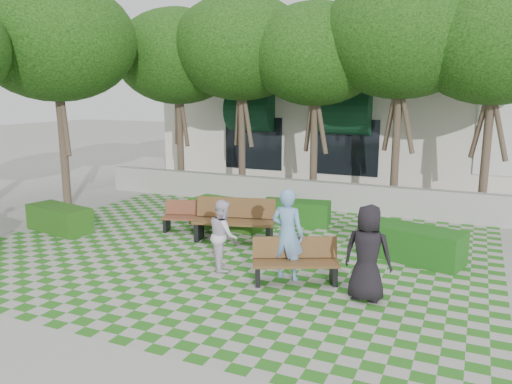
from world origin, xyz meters
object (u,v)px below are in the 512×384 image
at_px(bench_east, 295,262).
at_px(hedge_midright, 296,212).
at_px(person_dark, 368,253).
at_px(person_blue, 288,234).
at_px(bench_west, 192,217).
at_px(hedge_east, 412,244).
at_px(person_white, 223,235).
at_px(bench_mid, 234,221).
at_px(hedge_midleft, 228,213).
at_px(hedge_west, 59,219).

bearing_deg(bench_east, hedge_midright, 84.44).
bearing_deg(bench_east, person_dark, -35.64).
bearing_deg(person_dark, hedge_midright, -54.68).
bearing_deg(person_blue, hedge_midright, -68.76).
height_order(bench_west, person_dark, person_dark).
distance_m(hedge_east, person_blue, 3.16).
bearing_deg(person_white, bench_east, -129.60).
distance_m(hedge_midright, person_dark, 5.48).
xyz_separation_m(hedge_east, person_blue, (-2.18, -2.22, 0.55)).
height_order(bench_mid, person_white, person_white).
relative_size(bench_east, person_blue, 0.95).
height_order(bench_mid, hedge_midleft, bench_mid).
height_order(hedge_east, hedge_midleft, hedge_east).
bearing_deg(bench_east, person_white, 151.20).
bearing_deg(bench_west, person_blue, -49.05).
relative_size(hedge_midright, person_blue, 1.02).
xyz_separation_m(bench_east, hedge_midleft, (-3.17, 3.23, -0.05)).
relative_size(hedge_midleft, person_blue, 1.15).
bearing_deg(hedge_midleft, bench_east, -45.52).
xyz_separation_m(bench_west, person_dark, (5.29, -2.65, 0.49)).
xyz_separation_m(bench_mid, person_dark, (3.86, -2.35, 0.37)).
xyz_separation_m(bench_east, person_dark, (1.47, -0.28, 0.46)).
bearing_deg(hedge_east, person_white, -148.41).
height_order(bench_east, hedge_midright, bench_east).
xyz_separation_m(hedge_west, person_white, (5.49, -0.81, 0.41)).
xyz_separation_m(bench_west, hedge_west, (-3.35, -1.45, -0.06)).
bearing_deg(person_white, person_dark, -132.82).
xyz_separation_m(hedge_east, hedge_midright, (-3.47, 1.93, -0.05)).
bearing_deg(person_white, person_blue, -125.11).
bearing_deg(hedge_west, person_blue, -6.52).
bearing_deg(person_blue, hedge_east, -130.51).
bearing_deg(person_blue, hedge_west, -2.49).
relative_size(hedge_east, hedge_midleft, 1.01).
bearing_deg(bench_mid, hedge_east, -10.98).
distance_m(bench_mid, hedge_midright, 2.38).
bearing_deg(person_dark, person_white, -4.91).
height_order(hedge_midleft, person_white, person_white).
distance_m(hedge_east, hedge_midright, 3.97).
xyz_separation_m(bench_west, hedge_midright, (2.31, 1.91, -0.07)).
relative_size(bench_mid, hedge_midright, 1.13).
height_order(hedge_east, person_dark, person_dark).
distance_m(hedge_east, person_dark, 2.72).
distance_m(bench_east, hedge_midleft, 4.53).
bearing_deg(person_blue, person_dark, 170.55).
relative_size(hedge_east, person_white, 1.44).
bearing_deg(hedge_midleft, person_blue, -46.43).
height_order(bench_mid, person_blue, person_blue).
bearing_deg(hedge_east, bench_east, -129.88).
height_order(person_dark, person_white, person_dark).
bearing_deg(person_blue, bench_west, -27.91).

